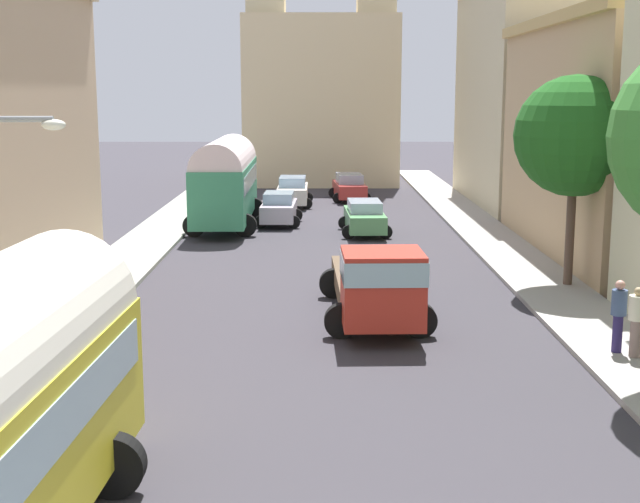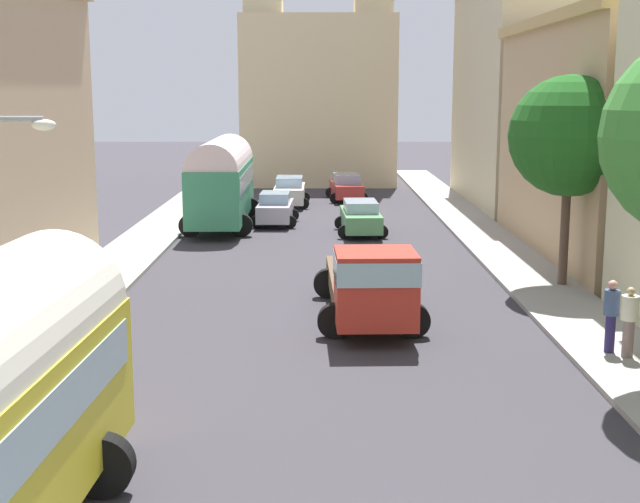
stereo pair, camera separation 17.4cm
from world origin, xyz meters
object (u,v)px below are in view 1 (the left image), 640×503
car_2 (277,208)px  pedestrian_2 (616,313)px  cargo_truck_0 (374,282)px  pedestrian_1 (634,320)px  car_0 (362,217)px  car_1 (347,187)px  parked_bus_1 (223,178)px  car_3 (290,191)px

car_2 → pedestrian_2: size_ratio=2.01×
cargo_truck_0 → pedestrian_2: 6.29m
cargo_truck_0 → pedestrian_1: bearing=-30.0°
car_0 → car_1: car_1 is taller
parked_bus_1 → car_0: bearing=-18.5°
parked_bus_1 → cargo_truck_0: 18.54m
parked_bus_1 → car_1: bearing=58.7°
parked_bus_1 → car_2: parked_bus_1 is taller
cargo_truck_0 → pedestrian_2: size_ratio=3.99×
cargo_truck_0 → car_3: size_ratio=1.71×
car_1 → pedestrian_2: size_ratio=2.34×
car_1 → car_2: size_ratio=1.16×
parked_bus_1 → car_0: size_ratio=2.13×
car_2 → pedestrian_1: size_ratio=2.10×
parked_bus_1 → cargo_truck_0: bearing=-71.4°
car_3 → car_2: bearing=-93.6°
car_3 → pedestrian_1: 29.79m
cargo_truck_0 → car_3: cargo_truck_0 is taller
car_2 → pedestrian_1: (9.30, -21.51, 0.24)m
car_2 → car_3: car_3 is taller
parked_bus_1 → cargo_truck_0: parked_bus_1 is taller
car_0 → car_3: 10.28m
car_1 → car_2: car_1 is taller
car_1 → pedestrian_1: 31.46m
car_2 → car_3: bearing=86.4°
cargo_truck_0 → pedestrian_2: bearing=-28.3°
cargo_truck_0 → pedestrian_1: 6.74m
car_3 → pedestrian_1: (8.86, -28.45, 0.21)m
car_2 → car_3: (0.44, 6.93, 0.04)m
parked_bus_1 → car_0: 6.89m
parked_bus_1 → cargo_truck_0: (5.91, -17.54, -1.11)m
car_3 → pedestrian_1: size_ratio=2.44×
pedestrian_2 → car_0: bearing=105.4°
cargo_truck_0 → car_0: size_ratio=1.71×
car_0 → car_3: car_3 is taller
parked_bus_1 → pedestrian_2: (11.45, -20.52, -1.21)m
car_0 → pedestrian_1: (5.37, -18.77, 0.26)m
cargo_truck_0 → car_0: cargo_truck_0 is taller
car_0 → car_2: (-3.92, 2.74, 0.02)m
car_2 → pedestrian_1: 23.44m
car_2 → car_3: size_ratio=0.86×
cargo_truck_0 → car_1: bearing=89.6°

